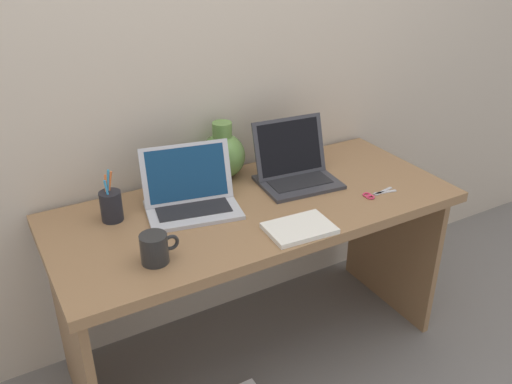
{
  "coord_description": "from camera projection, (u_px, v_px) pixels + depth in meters",
  "views": [
    {
      "loc": [
        -0.9,
        -1.59,
        1.73
      ],
      "look_at": [
        0.0,
        0.0,
        0.79
      ],
      "focal_mm": 38.2,
      "sensor_mm": 36.0,
      "label": 1
    }
  ],
  "objects": [
    {
      "name": "laptop_left",
      "position": [
        190.0,
        193.0,
        2.03
      ],
      "size": [
        0.38,
        0.3,
        0.23
      ],
      "color": "#B2B2B7",
      "rests_on": "desk"
    },
    {
      "name": "notebook_stack",
      "position": [
        299.0,
        228.0,
        1.9
      ],
      "size": [
        0.24,
        0.18,
        0.02
      ],
      "primitive_type": "cube",
      "rotation": [
        0.0,
        0.0,
        -0.06
      ],
      "color": "silver",
      "rests_on": "desk"
    },
    {
      "name": "scissors",
      "position": [
        374.0,
        194.0,
        2.14
      ],
      "size": [
        0.15,
        0.06,
        0.01
      ],
      "color": "#B7B7BC",
      "rests_on": "desk"
    },
    {
      "name": "desk",
      "position": [
        256.0,
        238.0,
        2.15
      ],
      "size": [
        1.56,
        0.67,
        0.74
      ],
      "color": "olive",
      "rests_on": "ground"
    },
    {
      "name": "coffee_mug",
      "position": [
        155.0,
        248.0,
        1.71
      ],
      "size": [
        0.13,
        0.09,
        0.1
      ],
      "color": "black",
      "rests_on": "desk"
    },
    {
      "name": "back_wall",
      "position": [
        209.0,
        62.0,
        2.16
      ],
      "size": [
        4.4,
        0.04,
        2.4
      ],
      "primitive_type": "cube",
      "color": "#BCAD99",
      "rests_on": "ground"
    },
    {
      "name": "laptop_right",
      "position": [
        294.0,
        165.0,
        2.23
      ],
      "size": [
        0.33,
        0.28,
        0.25
      ],
      "color": "#333338",
      "rests_on": "desk"
    },
    {
      "name": "ground_plane",
      "position": [
        256.0,
        350.0,
        2.42
      ],
      "size": [
        6.0,
        6.0,
        0.0
      ],
      "primitive_type": "plane",
      "color": "slate"
    },
    {
      "name": "green_vase",
      "position": [
        223.0,
        154.0,
        2.25
      ],
      "size": [
        0.19,
        0.19,
        0.24
      ],
      "color": "#5B843D",
      "rests_on": "desk"
    },
    {
      "name": "pen_cup",
      "position": [
        111.0,
        205.0,
        1.94
      ],
      "size": [
        0.08,
        0.08,
        0.19
      ],
      "color": "black",
      "rests_on": "desk"
    }
  ]
}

